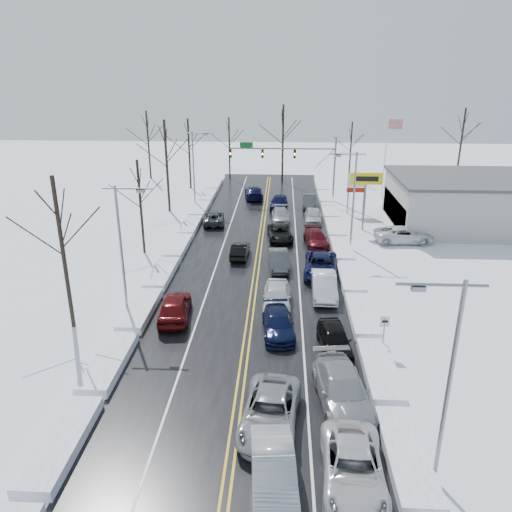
# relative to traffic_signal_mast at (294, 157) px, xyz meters

# --- Properties ---
(ground) EXTENTS (160.00, 160.00, 0.00)m
(ground) POSITION_rel_traffic_signal_mast_xyz_m (-3.45, -27.99, -5.48)
(ground) COLOR silver
(ground) RESTS_ON ground
(road_surface) EXTENTS (14.00, 84.00, 0.01)m
(road_surface) POSITION_rel_traffic_signal_mast_xyz_m (-3.45, -25.99, -5.47)
(road_surface) COLOR black
(road_surface) RESTS_ON ground
(snow_bank_left) EXTENTS (1.75, 72.00, 0.56)m
(snow_bank_left) POSITION_rel_traffic_signal_mast_xyz_m (-11.05, -25.99, -5.48)
(snow_bank_left) COLOR white
(snow_bank_left) RESTS_ON ground
(snow_bank_right) EXTENTS (1.75, 72.00, 0.56)m
(snow_bank_right) POSITION_rel_traffic_signal_mast_xyz_m (4.15, -25.99, -5.48)
(snow_bank_right) COLOR white
(snow_bank_right) RESTS_ON ground
(traffic_signal_mast) EXTENTS (13.28, 0.39, 8.00)m
(traffic_signal_mast) POSITION_rel_traffic_signal_mast_xyz_m (0.00, 0.00, 0.00)
(traffic_signal_mast) COLOR slate
(traffic_signal_mast) RESTS_ON ground
(tires_plus_sign) EXTENTS (3.20, 0.34, 6.00)m
(tires_plus_sign) POSITION_rel_traffic_signal_mast_xyz_m (7.05, -12.00, -0.49)
(tires_plus_sign) COLOR slate
(tires_plus_sign) RESTS_ON ground
(used_vehicles_sign) EXTENTS (2.20, 0.22, 4.65)m
(used_vehicles_sign) POSITION_rel_traffic_signal_mast_xyz_m (7.05, -5.99, -2.16)
(used_vehicles_sign) COLOR slate
(used_vehicles_sign) RESTS_ON ground
(speed_limit_sign) EXTENTS (0.55, 0.09, 2.35)m
(speed_limit_sign) POSITION_rel_traffic_signal_mast_xyz_m (4.75, -35.99, -3.84)
(speed_limit_sign) COLOR slate
(speed_limit_sign) RESTS_ON ground
(flagpole) EXTENTS (1.87, 1.20, 10.00)m
(flagpole) POSITION_rel_traffic_signal_mast_xyz_m (11.72, 2.01, 0.45)
(flagpole) COLOR silver
(flagpole) RESTS_ON ground
(dealership_building) EXTENTS (20.40, 12.40, 5.30)m
(dealership_building) POSITION_rel_traffic_signal_mast_xyz_m (20.53, -9.99, -2.82)
(dealership_building) COLOR #A4A49F
(dealership_building) RESTS_ON ground
(streetlight_se) EXTENTS (3.20, 0.25, 9.00)m
(streetlight_se) POSITION_rel_traffic_signal_mast_xyz_m (4.85, -45.99, -0.17)
(streetlight_se) COLOR slate
(streetlight_se) RESTS_ON ground
(streetlight_ne) EXTENTS (3.20, 0.25, 9.00)m
(streetlight_ne) POSITION_rel_traffic_signal_mast_xyz_m (4.85, -17.99, -0.17)
(streetlight_ne) COLOR slate
(streetlight_ne) RESTS_ON ground
(streetlight_sw) EXTENTS (3.20, 0.25, 9.00)m
(streetlight_sw) POSITION_rel_traffic_signal_mast_xyz_m (-11.74, -31.99, -0.17)
(streetlight_sw) COLOR slate
(streetlight_sw) RESTS_ON ground
(streetlight_nw) EXTENTS (3.20, 0.25, 9.00)m
(streetlight_nw) POSITION_rel_traffic_signal_mast_xyz_m (-11.74, -3.99, -0.17)
(streetlight_nw) COLOR slate
(streetlight_nw) RESTS_ON ground
(tree_left_b) EXTENTS (4.00, 4.00, 10.00)m
(tree_left_b) POSITION_rel_traffic_signal_mast_xyz_m (-14.95, -33.99, 1.51)
(tree_left_b) COLOR #2D231C
(tree_left_b) RESTS_ON ground
(tree_left_c) EXTENTS (3.40, 3.40, 8.50)m
(tree_left_c) POSITION_rel_traffic_signal_mast_xyz_m (-13.95, -19.99, 0.46)
(tree_left_c) COLOR #2D231C
(tree_left_c) RESTS_ON ground
(tree_left_d) EXTENTS (4.20, 4.20, 10.50)m
(tree_left_d) POSITION_rel_traffic_signal_mast_xyz_m (-14.65, -5.99, 1.86)
(tree_left_d) COLOR #2D231C
(tree_left_d) RESTS_ON ground
(tree_left_e) EXTENTS (3.80, 3.80, 9.50)m
(tree_left_e) POSITION_rel_traffic_signal_mast_xyz_m (-14.25, 6.01, 1.16)
(tree_left_e) COLOR #2D231C
(tree_left_e) RESTS_ON ground
(tree_far_a) EXTENTS (4.00, 4.00, 10.00)m
(tree_far_a) POSITION_rel_traffic_signal_mast_xyz_m (-21.45, 12.01, 1.51)
(tree_far_a) COLOR #2D231C
(tree_far_a) RESTS_ON ground
(tree_far_b) EXTENTS (3.60, 3.60, 9.00)m
(tree_far_b) POSITION_rel_traffic_signal_mast_xyz_m (-9.45, 13.01, 0.81)
(tree_far_b) COLOR #2D231C
(tree_far_b) RESTS_ON ground
(tree_far_c) EXTENTS (4.40, 4.40, 11.00)m
(tree_far_c) POSITION_rel_traffic_signal_mast_xyz_m (-1.45, 11.01, 2.21)
(tree_far_c) COLOR #2D231C
(tree_far_c) RESTS_ON ground
(tree_far_d) EXTENTS (3.40, 3.40, 8.50)m
(tree_far_d) POSITION_rel_traffic_signal_mast_xyz_m (8.55, 12.51, 0.46)
(tree_far_d) COLOR #2D231C
(tree_far_d) RESTS_ON ground
(tree_far_e) EXTENTS (4.20, 4.20, 10.50)m
(tree_far_e) POSITION_rel_traffic_signal_mast_xyz_m (24.55, 13.01, 1.86)
(tree_far_e) COLOR #2D231C
(tree_far_e) RESTS_ON ground
(queued_car_1) EXTENTS (2.18, 5.12, 1.64)m
(queued_car_1) POSITION_rel_traffic_signal_mast_xyz_m (-1.55, -46.77, -5.48)
(queued_car_1) COLOR #A6AAAE
(queued_car_1) RESTS_ON ground
(queued_car_2) EXTENTS (3.19, 5.88, 1.57)m
(queued_car_2) POSITION_rel_traffic_signal_mast_xyz_m (-1.79, -43.01, -5.48)
(queued_car_2) COLOR gray
(queued_car_2) RESTS_ON ground
(queued_car_3) EXTENTS (2.35, 4.88, 1.37)m
(queued_car_3) POSITION_rel_traffic_signal_mast_xyz_m (-1.51, -34.21, -5.48)
(queued_car_3) COLOR black
(queued_car_3) RESTS_ON ground
(queued_car_4) EXTENTS (1.97, 4.89, 1.67)m
(queued_car_4) POSITION_rel_traffic_signal_mast_xyz_m (-1.64, -30.49, -5.48)
(queued_car_4) COLOR silver
(queued_car_4) RESTS_ON ground
(queued_car_5) EXTENTS (1.96, 4.57, 1.47)m
(queued_car_5) POSITION_rel_traffic_signal_mast_xyz_m (-1.59, -23.11, -5.48)
(queued_car_5) COLOR #3E4043
(queued_car_5) RESTS_ON ground
(queued_car_6) EXTENTS (2.76, 5.11, 1.36)m
(queued_car_6) POSITION_rel_traffic_signal_mast_xyz_m (-1.54, -15.73, -5.48)
(queued_car_6) COLOR black
(queued_car_6) RESTS_ON ground
(queued_car_7) EXTENTS (2.15, 4.83, 1.38)m
(queued_car_7) POSITION_rel_traffic_signal_mast_xyz_m (-1.52, -9.50, -5.48)
(queued_car_7) COLOR gray
(queued_car_7) RESTS_ON ground
(queued_car_8) EXTENTS (2.27, 4.89, 1.62)m
(queued_car_8) POSITION_rel_traffic_signal_mast_xyz_m (-1.79, -4.17, -5.48)
(queued_car_8) COLOR black
(queued_car_8) RESTS_ON ground
(queued_car_10) EXTENTS (2.72, 5.54, 1.51)m
(queued_car_10) POSITION_rel_traffic_signal_mast_xyz_m (1.67, -46.34, -5.48)
(queued_car_10) COLOR silver
(queued_car_10) RESTS_ON ground
(queued_car_11) EXTENTS (3.11, 6.11, 1.70)m
(queued_car_11) POSITION_rel_traffic_signal_mast_xyz_m (1.78, -41.18, -5.48)
(queued_car_11) COLOR gray
(queued_car_11) RESTS_ON ground
(queued_car_12) EXTENTS (2.15, 4.56, 1.51)m
(queued_car_12) POSITION_rel_traffic_signal_mast_xyz_m (1.89, -36.05, -5.48)
(queued_car_12) COLOR black
(queued_car_12) RESTS_ON ground
(queued_car_13) EXTENTS (1.80, 5.01, 1.64)m
(queued_car_13) POSITION_rel_traffic_signal_mast_xyz_m (1.82, -28.39, -5.48)
(queued_car_13) COLOR white
(queued_car_13) RESTS_ON ground
(queued_car_14) EXTENTS (3.08, 5.90, 1.59)m
(queued_car_14) POSITION_rel_traffic_signal_mast_xyz_m (1.85, -24.33, -5.48)
(queued_car_14) COLOR black
(queued_car_14) RESTS_ON ground
(queued_car_15) EXTENTS (2.51, 5.07, 1.42)m
(queued_car_15) POSITION_rel_traffic_signal_mast_xyz_m (1.88, -17.31, -5.48)
(queued_car_15) COLOR #480910
(queued_car_15) RESTS_ON ground
(queued_car_16) EXTENTS (1.99, 4.57, 1.53)m
(queued_car_16) POSITION_rel_traffic_signal_mast_xyz_m (1.99, -9.80, -5.48)
(queued_car_16) COLOR #BABABC
(queued_car_16) RESTS_ON ground
(queued_car_17) EXTENTS (1.69, 4.59, 1.50)m
(queued_car_17) POSITION_rel_traffic_signal_mast_xyz_m (1.89, -3.27, -5.48)
(queued_car_17) COLOR #424547
(queued_car_17) RESTS_ON ground
(oncoming_car_0) EXTENTS (1.55, 4.06, 1.32)m
(oncoming_car_0) POSITION_rel_traffic_signal_mast_xyz_m (-5.07, -20.73, -5.48)
(oncoming_car_0) COLOR black
(oncoming_car_0) RESTS_ON ground
(oncoming_car_1) EXTENTS (2.74, 4.98, 1.32)m
(oncoming_car_1) POSITION_rel_traffic_signal_mast_xyz_m (-8.77, -10.67, -5.48)
(oncoming_car_1) COLOR #383B3D
(oncoming_car_1) RESTS_ON ground
(oncoming_car_2) EXTENTS (2.80, 5.57, 1.55)m
(oncoming_car_2) POSITION_rel_traffic_signal_mast_xyz_m (-5.08, 0.73, -5.48)
(oncoming_car_2) COLOR black
(oncoming_car_2) RESTS_ON ground
(oncoming_car_3) EXTENTS (2.49, 5.18, 1.71)m
(oncoming_car_3) POSITION_rel_traffic_signal_mast_xyz_m (-8.51, -32.51, -5.48)
(oncoming_car_3) COLOR #4E0A0B
(oncoming_car_3) RESTS_ON ground
(parked_car_0) EXTENTS (5.73, 2.81, 1.57)m
(parked_car_0) POSITION_rel_traffic_signal_mast_xyz_m (10.44, -15.89, -5.48)
(parked_car_0) COLOR white
(parked_car_0) RESTS_ON ground
(parked_car_1) EXTENTS (2.74, 5.46, 1.52)m
(parked_car_1) POSITION_rel_traffic_signal_mast_xyz_m (13.66, -12.37, -5.48)
(parked_car_1) COLOR #393B3D
(parked_car_1) RESTS_ON ground
(parked_car_2) EXTENTS (2.39, 5.12, 1.69)m
(parked_car_2) POSITION_rel_traffic_signal_mast_xyz_m (11.67, -5.70, -5.48)
(parked_car_2) COLOR black
(parked_car_2) RESTS_ON ground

